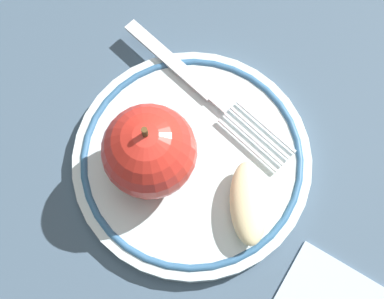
% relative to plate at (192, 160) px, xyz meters
% --- Properties ---
extents(ground_plane, '(2.00, 2.00, 0.00)m').
position_rel_plate_xyz_m(ground_plane, '(0.01, -0.01, -0.01)').
color(ground_plane, '#3F5367').
extents(plate, '(0.21, 0.21, 0.02)m').
position_rel_plate_xyz_m(plate, '(0.00, 0.00, 0.00)').
color(plate, silver).
rests_on(plate, ground_plane).
extents(apple_red_whole, '(0.08, 0.08, 0.09)m').
position_rel_plate_xyz_m(apple_red_whole, '(-0.02, -0.03, 0.05)').
color(apple_red_whole, red).
rests_on(apple_red_whole, plate).
extents(apple_slice_front, '(0.07, 0.08, 0.02)m').
position_rel_plate_xyz_m(apple_slice_front, '(0.06, -0.01, 0.02)').
color(apple_slice_front, beige).
rests_on(apple_slice_front, plate).
extents(fork, '(0.19, 0.05, 0.00)m').
position_rel_plate_xyz_m(fork, '(-0.03, 0.06, 0.01)').
color(fork, silver).
rests_on(fork, plate).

